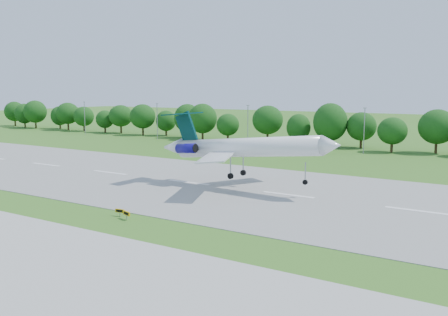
% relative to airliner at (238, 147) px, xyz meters
% --- Properties ---
extents(ground, '(600.00, 600.00, 0.00)m').
position_rel_airliner_xyz_m(ground, '(-10.35, -25.06, -7.30)').
color(ground, '#305B18').
rests_on(ground, ground).
extents(runway, '(400.00, 45.00, 0.08)m').
position_rel_airliner_xyz_m(runway, '(-10.35, -0.06, -7.26)').
color(runway, gray).
rests_on(runway, ground).
extents(tree_line, '(288.40, 8.40, 10.40)m').
position_rel_airliner_xyz_m(tree_line, '(-10.35, 66.94, -1.12)').
color(tree_line, '#382314').
rests_on(tree_line, ground).
extents(light_poles, '(175.90, 0.25, 12.19)m').
position_rel_airliner_xyz_m(light_poles, '(-12.85, 56.94, -0.97)').
color(light_poles, gray).
rests_on(light_poles, ground).
extents(airliner, '(35.11, 25.49, 11.12)m').
position_rel_airliner_xyz_m(airliner, '(0.00, 0.00, 0.00)').
color(airliner, white).
rests_on(airliner, ground).
extents(taxi_sign_centre, '(1.56, 0.63, 1.11)m').
position_rel_airliner_xyz_m(taxi_sign_centre, '(-2.01, -25.26, -6.49)').
color(taxi_sign_centre, gray).
rests_on(taxi_sign_centre, ground).
extents(taxi_sign_right, '(1.43, 0.36, 1.00)m').
position_rel_airliner_xyz_m(taxi_sign_right, '(-3.93, -24.53, -6.56)').
color(taxi_sign_right, gray).
rests_on(taxi_sign_right, ground).
extents(service_vehicle_a, '(3.61, 2.01, 1.13)m').
position_rel_airliner_xyz_m(service_vehicle_a, '(-44.83, 53.25, -6.74)').
color(service_vehicle_a, white).
rests_on(service_vehicle_a, ground).
extents(service_vehicle_b, '(3.62, 1.57, 1.22)m').
position_rel_airliner_xyz_m(service_vehicle_b, '(-50.41, 53.56, -6.70)').
color(service_vehicle_b, white).
rests_on(service_vehicle_b, ground).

